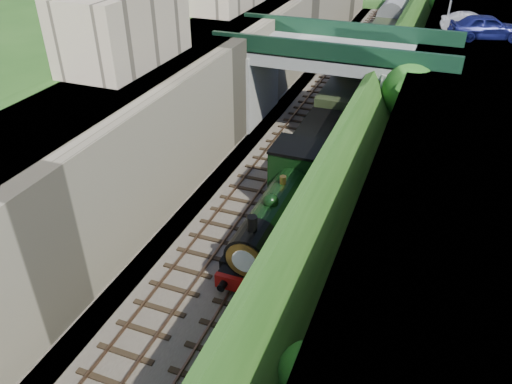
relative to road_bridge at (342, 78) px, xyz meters
The scene contains 16 objects.
trackbed 5.72m from the road_bridge, 103.28° to the right, with size 10.00×90.00×0.20m, color #473F38.
retaining_wall 7.61m from the road_bridge, 148.17° to the right, with size 1.00×90.00×7.00m, color #756B56.
street_plateau_left 10.73m from the road_bridge, 158.09° to the right, with size 6.00×90.00×7.00m, color #262628.
street_plateau_right 9.49m from the road_bridge, 25.06° to the right, with size 8.00×90.00×6.25m, color #262628.
embankment_slope 5.64m from the road_bridge, 43.63° to the right, with size 4.24×90.00×6.36m.
track_left 6.27m from the road_bridge, 126.35° to the right, with size 2.50×90.00×0.20m.
track_right 5.54m from the road_bridge, 86.34° to the right, with size 2.50×90.00×0.20m.
road_bridge is the anchor object (origin of this frame).
building_near 15.27m from the road_bridge, 136.24° to the right, with size 4.00×8.00×4.00m, color gray.
tree 5.62m from the road_bridge, 27.19° to the right, with size 3.60×3.80×6.60m.
car_blue 10.83m from the road_bridge, 32.14° to the left, with size 2.01×4.99×1.70m, color #131653.
car_silver 10.89m from the road_bridge, 42.56° to the left, with size 1.44×4.12×1.36m, color #9B9A9E.
locomotive 14.07m from the road_bridge, 88.95° to the right, with size 3.10×10.22×3.83m.
tender 6.99m from the road_bridge, 87.76° to the right, with size 2.70×6.00×3.05m.
coach_front 6.40m from the road_bridge, 87.58° to the left, with size 2.90×18.00×3.70m.
coach_middle 24.95m from the road_bridge, 89.41° to the left, with size 2.90×18.00×3.70m.
Camera 1 is at (7.45, -9.66, 15.95)m, focal length 35.00 mm.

